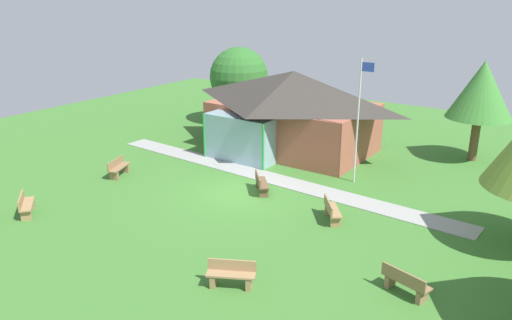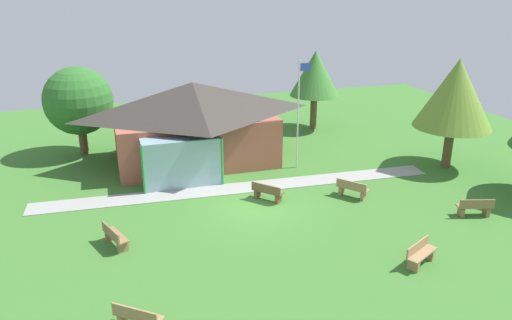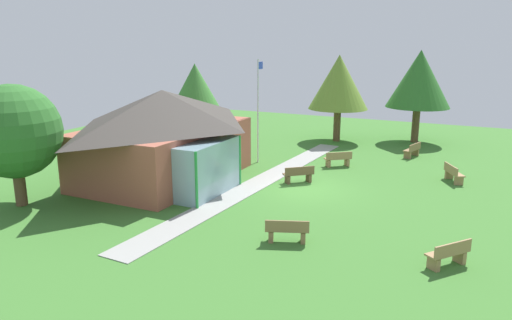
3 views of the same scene
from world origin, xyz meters
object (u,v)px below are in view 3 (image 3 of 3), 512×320
object	(u,v)px
pavilion	(165,134)
bench_front_right	(453,174)
tree_behind_pavilion_right	(195,86)
flagpole	(258,107)
tree_east_hedge	(339,82)
bench_front_left	(449,255)
tree_far_east	(419,79)
bench_rear_near_path	(299,175)
bench_mid_left	(287,231)
tree_behind_pavilion_left	(13,132)
bench_lawn_far_right	(412,150)
bench_mid_right	(338,159)

from	to	relation	value
pavilion	bench_front_right	xyz separation A→B (m)	(5.73, -12.93, -1.92)
pavilion	tree_behind_pavilion_right	size ratio (longest dim) A/B	1.79
flagpole	tree_east_hedge	bearing A→B (deg)	-16.31
bench_front_left	tree_far_east	bearing A→B (deg)	48.99
bench_rear_near_path	bench_mid_left	world-z (taller)	same
bench_mid_left	tree_behind_pavilion_right	xyz separation A→B (m)	(13.56, 12.37, 3.34)
tree_behind_pavilion_left	bench_lawn_far_right	bearing A→B (deg)	-39.87
tree_east_hedge	tree_far_east	xyz separation A→B (m)	(1.95, -4.92, 0.24)
bench_mid_left	bench_front_left	bearing A→B (deg)	-16.40
tree_far_east	tree_behind_pavilion_left	bearing A→B (deg)	148.06
tree_behind_pavilion_left	tree_far_east	world-z (taller)	tree_far_east
tree_east_hedge	tree_behind_pavilion_right	world-z (taller)	tree_east_hedge
bench_front_left	tree_behind_pavilion_right	distance (m)	22.13
bench_mid_left	tree_far_east	bearing A→B (deg)	64.51
tree_east_hedge	flagpole	bearing A→B (deg)	163.69
bench_front_right	tree_far_east	world-z (taller)	tree_far_east
tree_behind_pavilion_right	flagpole	bearing A→B (deg)	-119.90
bench_front_left	bench_front_right	world-z (taller)	same
flagpole	tree_east_hedge	size ratio (longest dim) A/B	0.98
bench_lawn_far_right	tree_behind_pavilion_right	xyz separation A→B (m)	(-1.33, 14.32, 3.34)
pavilion	bench_front_right	world-z (taller)	pavilion
bench_mid_right	bench_front_right	bearing A→B (deg)	-41.91
bench_mid_right	tree_east_hedge	size ratio (longest dim) A/B	0.25
bench_mid_right	bench_front_left	bearing A→B (deg)	-95.74
bench_mid_right	tree_east_hedge	xyz separation A→B (m)	(6.79, 2.12, 3.62)
bench_rear_near_path	tree_behind_pavilion_right	xyz separation A→B (m)	(6.68, 10.15, 3.34)
bench_front_left	tree_far_east	world-z (taller)	tree_far_east
pavilion	tree_behind_pavilion_left	bearing A→B (deg)	151.86
flagpole	tree_east_hedge	world-z (taller)	tree_east_hedge
bench_front_right	bench_mid_left	bearing A→B (deg)	-51.22
bench_front_left	bench_mid_left	world-z (taller)	same
bench_rear_near_path	pavilion	bearing A→B (deg)	158.08
pavilion	bench_mid_left	bearing A→B (deg)	-119.03
pavilion	tree_far_east	world-z (taller)	tree_far_east
bench_front_right	tree_behind_pavilion_left	distance (m)	20.08
bench_front_left	tree_east_hedge	size ratio (longest dim) A/B	0.25
bench_front_right	pavilion	bearing A→B (deg)	-93.70
flagpole	tree_behind_pavilion_right	xyz separation A→B (m)	(3.78, 6.57, 0.57)
bench_mid_right	tree_behind_pavilion_right	bearing A→B (deg)	127.76
bench_rear_near_path	tree_behind_pavilion_left	distance (m)	12.71
tree_behind_pavilion_left	bench_mid_right	bearing A→B (deg)	-40.11
tree_east_hedge	pavilion	bearing A→B (deg)	159.35
bench_front_left	bench_lawn_far_right	world-z (taller)	same
bench_front_left	bench_mid_right	xyz separation A→B (m)	(10.34, 6.54, 0.00)
flagpole	tree_behind_pavilion_left	xyz separation A→B (m)	(-11.06, 5.76, -0.04)
pavilion	flagpole	size ratio (longest dim) A/B	1.63
pavilion	bench_rear_near_path	world-z (taller)	pavilion
pavilion	bench_mid_right	xyz separation A→B (m)	(6.13, -6.99, -1.92)
bench_mid_right	tree_east_hedge	distance (m)	7.98
flagpole	bench_mid_right	bearing A→B (deg)	-77.11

